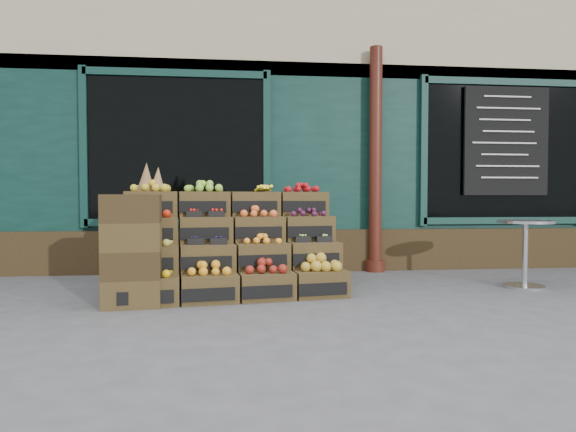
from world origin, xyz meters
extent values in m
plane|color=#4D4D50|center=(0.00, 0.00, 0.00)|extent=(60.00, 60.00, 0.00)
cube|color=#0D2F28|center=(0.00, 5.20, 2.40)|extent=(12.00, 6.00, 4.80)
cube|color=#C1B28C|center=(0.00, 2.28, 3.80)|extent=(12.00, 0.18, 2.00)
cube|color=#0D2F28|center=(0.00, 2.25, 1.50)|extent=(12.00, 0.12, 3.00)
cube|color=#332614|center=(0.00, 2.18, 0.30)|extent=(12.00, 0.18, 0.60)
cube|color=black|center=(-1.60, 2.18, 1.75)|extent=(2.40, 0.06, 2.00)
cube|color=black|center=(3.20, 2.18, 1.75)|extent=(2.40, 0.06, 2.00)
cylinder|color=#461910|center=(1.20, 2.05, 1.60)|extent=(0.18, 0.18, 3.20)
cube|color=black|center=(3.20, 2.10, 1.90)|extent=(1.30, 0.04, 1.60)
cube|color=#45351B|center=(-1.63, 0.13, 0.14)|extent=(0.61, 0.46, 0.28)
cube|color=black|center=(-1.60, -0.07, 0.11)|extent=(0.51, 0.09, 0.13)
cube|color=gold|center=(-1.63, 0.13, 0.33)|extent=(0.49, 0.36, 0.09)
cube|color=#45351B|center=(-1.05, 0.21, 0.14)|extent=(0.61, 0.46, 0.28)
cube|color=black|center=(-1.02, 0.01, 0.11)|extent=(0.51, 0.09, 0.13)
cube|color=orange|center=(-1.05, 0.21, 0.33)|extent=(0.49, 0.36, 0.10)
cube|color=#45351B|center=(-0.47, 0.29, 0.14)|extent=(0.61, 0.46, 0.28)
cube|color=black|center=(-0.44, 0.09, 0.11)|extent=(0.51, 0.09, 0.13)
cube|color=maroon|center=(-0.47, 0.29, 0.33)|extent=(0.49, 0.36, 0.11)
cube|color=#45351B|center=(0.11, 0.37, 0.14)|extent=(0.61, 0.46, 0.28)
cube|color=black|center=(0.14, 0.17, 0.11)|extent=(0.51, 0.09, 0.13)
cube|color=#B48D27|center=(0.11, 0.37, 0.35)|extent=(0.49, 0.36, 0.13)
cube|color=#45351B|center=(-1.66, 0.37, 0.42)|extent=(0.61, 0.46, 0.28)
cube|color=black|center=(-1.63, 0.16, 0.39)|extent=(0.51, 0.09, 0.13)
cube|color=#AFAA3D|center=(-1.66, 0.37, 0.61)|extent=(0.49, 0.36, 0.10)
cube|color=#45351B|center=(-1.08, 0.45, 0.42)|extent=(0.61, 0.46, 0.28)
cube|color=black|center=(-1.05, 0.24, 0.39)|extent=(0.51, 0.09, 0.13)
cube|color=#1A1440|center=(-1.08, 0.45, 0.58)|extent=(0.49, 0.36, 0.03)
cube|color=#45351B|center=(-0.50, 0.53, 0.42)|extent=(0.61, 0.46, 0.28)
cube|color=black|center=(-0.48, 0.32, 0.39)|extent=(0.51, 0.09, 0.13)
cube|color=orange|center=(-0.50, 0.53, 0.60)|extent=(0.49, 0.36, 0.08)
cube|color=#45351B|center=(0.07, 0.61, 0.42)|extent=(0.61, 0.46, 0.28)
cube|color=black|center=(0.10, 0.40, 0.39)|extent=(0.51, 0.09, 0.13)
cube|color=#94C04D|center=(0.07, 0.61, 0.58)|extent=(0.49, 0.36, 0.03)
cube|color=#45351B|center=(-1.69, 0.60, 0.70)|extent=(0.61, 0.46, 0.28)
cube|color=black|center=(-1.67, 0.40, 0.68)|extent=(0.51, 0.09, 0.13)
cube|color=#B41D0A|center=(-1.69, 0.60, 0.89)|extent=(0.49, 0.36, 0.10)
cube|color=#45351B|center=(-1.12, 0.68, 0.70)|extent=(0.61, 0.46, 0.28)
cube|color=black|center=(-1.09, 0.48, 0.68)|extent=(0.51, 0.09, 0.13)
cube|color=red|center=(-1.12, 0.68, 0.86)|extent=(0.49, 0.36, 0.04)
cube|color=#45351B|center=(-0.54, 0.76, 0.70)|extent=(0.61, 0.46, 0.28)
cube|color=black|center=(-0.51, 0.56, 0.68)|extent=(0.51, 0.09, 0.13)
cube|color=orange|center=(-0.54, 0.76, 0.89)|extent=(0.49, 0.36, 0.09)
cube|color=#45351B|center=(0.04, 0.84, 0.70)|extent=(0.61, 0.46, 0.28)
cube|color=black|center=(0.07, 0.64, 0.68)|extent=(0.51, 0.09, 0.13)
cube|color=#3F1230|center=(0.04, 0.84, 0.88)|extent=(0.49, 0.36, 0.07)
cube|color=#45351B|center=(-1.73, 0.84, 0.98)|extent=(0.61, 0.46, 0.28)
cube|color=black|center=(-1.70, 0.63, 0.96)|extent=(0.51, 0.09, 0.13)
cube|color=gold|center=(-1.73, 0.84, 1.17)|extent=(0.49, 0.36, 0.10)
cube|color=#45351B|center=(-1.15, 0.92, 0.98)|extent=(0.61, 0.46, 0.28)
cube|color=black|center=(-1.12, 0.71, 0.96)|extent=(0.51, 0.09, 0.13)
cube|color=#85BD35|center=(-1.15, 0.92, 1.17)|extent=(0.49, 0.36, 0.10)
cube|color=#45351B|center=(-0.57, 1.00, 0.98)|extent=(0.61, 0.46, 0.28)
cube|color=black|center=(-0.54, 0.79, 0.96)|extent=(0.51, 0.09, 0.13)
cube|color=yellow|center=(-0.57, 1.00, 1.17)|extent=(0.49, 0.36, 0.09)
cube|color=#45351B|center=(0.01, 1.08, 0.98)|extent=(0.61, 0.46, 0.28)
cube|color=black|center=(0.04, 0.87, 0.96)|extent=(0.51, 0.09, 0.13)
cube|color=#A10F15|center=(0.01, 1.08, 1.17)|extent=(0.49, 0.36, 0.08)
cube|color=#332614|center=(-0.79, 0.49, 0.14)|extent=(2.35, 0.70, 0.28)
cube|color=#332614|center=(-0.83, 0.72, 0.28)|extent=(2.35, 0.70, 0.56)
cube|color=#332614|center=(-0.86, 0.96, 0.42)|extent=(2.35, 0.70, 0.84)
cone|color=olive|center=(-1.78, 0.84, 1.29)|extent=(0.19, 0.19, 0.32)
cone|color=olive|center=(-1.66, 0.88, 1.27)|extent=(0.17, 0.17, 0.28)
cube|color=#45351B|center=(-1.78, 0.09, 0.14)|extent=(0.57, 0.42, 0.27)
cube|color=#332614|center=(-1.78, 0.09, 0.41)|extent=(0.57, 0.42, 0.27)
cube|color=#45351B|center=(-1.78, 0.09, 0.68)|extent=(0.57, 0.42, 0.27)
cube|color=#332614|center=(-1.78, 0.09, 0.95)|extent=(0.57, 0.42, 0.27)
cylinder|color=silver|center=(2.58, 0.61, 0.02)|extent=(0.46, 0.46, 0.03)
cylinder|color=silver|center=(2.58, 0.61, 0.39)|extent=(0.06, 0.06, 0.75)
cylinder|color=silver|center=(2.58, 0.61, 0.78)|extent=(0.63, 0.63, 0.03)
imported|color=#1D661F|center=(-1.52, 2.69, 1.09)|extent=(0.82, 0.56, 2.17)
camera|label=1|loc=(-0.76, -4.68, 1.04)|focal=30.00mm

